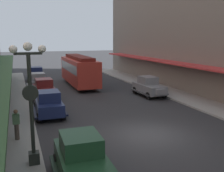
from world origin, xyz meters
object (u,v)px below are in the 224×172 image
Objects in this scene: parked_car_0 at (49,103)px; parked_car_5 at (82,159)px; parked_car_6 at (36,74)px; pedestrian_1 at (16,124)px; parked_car_3 at (149,86)px; parked_car_1 at (44,89)px; lamp_post_with_clock at (31,99)px; streetcar at (79,69)px; parked_car_4 at (37,81)px.

parked_car_0 is 0.99× the size of parked_car_5.
parked_car_6 is 2.63× the size of pedestrian_1.
pedestrian_1 is at bearing 114.58° from parked_car_5.
parked_car_3 is 1.00× the size of parked_car_5.
parked_car_1 is 14.76m from parked_car_5.
pedestrian_1 is (-2.43, -9.71, 0.05)m from parked_car_1.
lamp_post_with_clock is at bearing -101.56° from parked_car_0.
parked_car_1 is at bearing 89.52° from parked_car_5.
parked_car_1 and parked_car_3 have the same top height.
streetcar is at bearing 65.62° from pedestrian_1.
parked_car_5 is at bearing -90.48° from parked_car_1.
parked_car_5 is 3.26m from lamp_post_with_clock.
parked_car_1 is at bearing -90.34° from parked_car_6.
pedestrian_1 is at bearing -97.07° from parked_car_6.
parked_car_0 is 15.88m from parked_car_6.
parked_car_1 is at bearing 82.13° from lamp_post_with_clock.
streetcar is (-4.97, 7.69, 0.96)m from parked_car_3.
lamp_post_with_clock is 3.15× the size of pedestrian_1.
pedestrian_1 is at bearing -98.69° from parked_car_4.
parked_car_4 is at bearing -92.89° from parked_car_6.
parked_car_0 is 2.60× the size of pedestrian_1.
parked_car_3 is (9.79, 3.47, 0.00)m from parked_car_0.
parked_car_5 is at bearing -49.44° from lamp_post_with_clock.
parked_car_6 is 0.45× the size of streetcar.
parked_car_3 is 14.23m from pedestrian_1.
parked_car_5 reaches higher than pedestrian_1.
parked_car_0 is at bearing 90.88° from parked_car_5.
parked_car_0 is at bearing -160.47° from parked_car_3.
parked_car_3 and parked_car_5 have the same top height.
parked_car_1 is 1.00× the size of parked_car_4.
parked_car_6 reaches higher than pedestrian_1.
parked_car_0 is at bearing 78.44° from lamp_post_with_clock.
parked_car_0 is 0.99× the size of parked_car_6.
pedestrian_1 is at bearing -104.06° from parked_car_1.
parked_car_3 is (9.52, -1.99, 0.00)m from parked_car_1.
parked_car_4 is at bearing -168.61° from streetcar.
parked_car_1 is 4.74m from parked_car_4.
parked_car_1 and parked_car_6 have the same top height.
parked_car_0 is 5.47m from parked_car_1.
streetcar is 5.86× the size of pedestrian_1.
streetcar is 16.94m from pedestrian_1.
parked_car_6 is at bearing 127.33° from parked_car_3.
parked_car_3 reaches higher than pedestrian_1.
parked_car_0 and parked_car_3 have the same top height.
parked_car_6 is (0.33, 15.87, 0.00)m from parked_car_0.
pedestrian_1 is at bearing -117.01° from parked_car_0.
parked_car_0 is at bearing -92.79° from parked_car_1.
parked_car_1 is 0.83× the size of lamp_post_with_clock.
parked_car_3 is 9.20m from streetcar.
parked_car_5 is at bearing -127.06° from parked_car_3.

